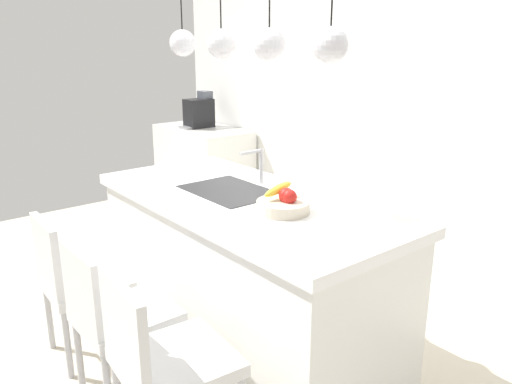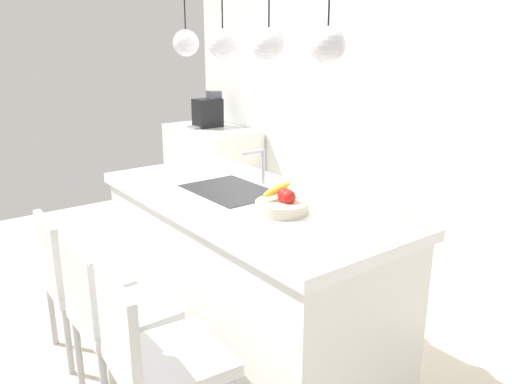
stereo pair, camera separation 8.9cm
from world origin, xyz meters
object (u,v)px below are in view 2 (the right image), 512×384
Objects in this scene: coffee_machine at (208,112)px; chair_middle at (112,311)px; fruit_bowl at (282,204)px; chair_far at (155,355)px; chair_near at (77,277)px.

coffee_machine is 0.43× the size of chair_middle.
fruit_bowl is 3.08m from coffee_machine.
chair_far is at bearing -35.64° from coffee_machine.
fruit_bowl is at bearing 100.63° from chair_far.
coffee_machine is 0.44× the size of chair_near.
chair_near is 0.97× the size of chair_far.
chair_far is (1.00, -0.00, 0.03)m from chair_near.
coffee_machine reaches higher than chair_near.
fruit_bowl is 0.32× the size of chair_middle.
chair_far is (0.15, -0.82, -0.47)m from fruit_bowl.
coffee_machine is 0.42× the size of chair_far.
coffee_machine is at bearing 139.54° from chair_middle.
fruit_bowl reaches higher than chair_near.
coffee_machine reaches higher than chair_middle.
fruit_bowl is 0.73× the size of coffee_machine.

